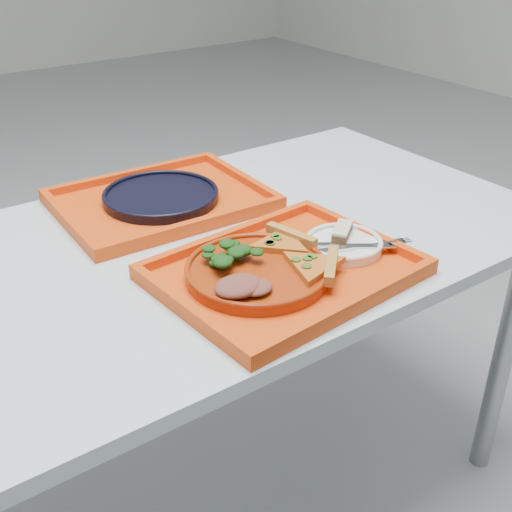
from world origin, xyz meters
name	(u,v)px	position (x,y,z in m)	size (l,w,h in m)	color
ground	(195,507)	(0.00, 0.00, 0.00)	(10.00, 10.00, 0.00)	gray
table	(180,282)	(0.00, 0.00, 0.68)	(1.60, 0.80, 0.75)	silver
tray_main	(285,273)	(0.11, -0.20, 0.76)	(0.45, 0.35, 0.01)	#D83F0B
tray_far	(161,203)	(0.08, 0.21, 0.76)	(0.45, 0.35, 0.01)	#D83F0B
dinner_plate	(257,273)	(0.06, -0.19, 0.77)	(0.26, 0.26, 0.02)	#902909
side_plate	(344,246)	(0.26, -0.20, 0.77)	(0.15, 0.15, 0.01)	white
navy_plate	(161,197)	(0.08, 0.21, 0.77)	(0.26, 0.26, 0.02)	black
pizza_slice_a	(313,264)	(0.14, -0.25, 0.79)	(0.13, 0.12, 0.02)	orange
pizza_slice_b	(281,241)	(0.14, -0.15, 0.79)	(0.13, 0.11, 0.02)	orange
salad_heap	(231,252)	(0.03, -0.14, 0.80)	(0.08, 0.07, 0.04)	black
meat_portion	(238,286)	(-0.02, -0.24, 0.79)	(0.08, 0.07, 0.03)	brown
dessert_bar	(342,231)	(0.27, -0.18, 0.79)	(0.08, 0.07, 0.02)	#4D2C19
knife	(348,245)	(0.25, -0.22, 0.78)	(0.18, 0.02, 0.01)	silver
fork	(361,246)	(0.27, -0.24, 0.78)	(0.18, 0.02, 0.01)	silver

